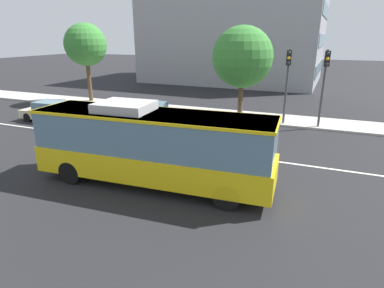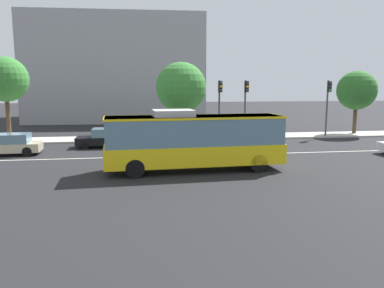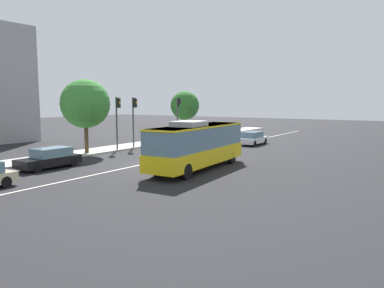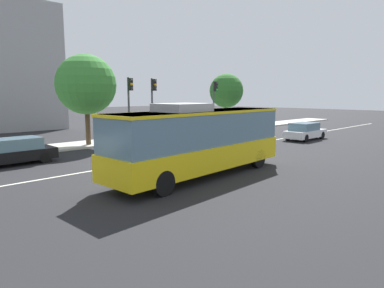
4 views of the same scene
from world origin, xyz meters
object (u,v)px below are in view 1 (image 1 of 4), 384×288
object	(u,v)px
sedan_black	(146,112)
street_tree_kerbside_centre	(86,45)
traffic_light_near_corner	(325,76)
street_tree_kerbside_right	(242,57)
sedan_beige	(52,111)
traffic_light_mid_block	(288,74)
transit_bus	(152,144)

from	to	relation	value
sedan_black	street_tree_kerbside_centre	xyz separation A→B (m)	(-8.61, 4.48, 4.52)
traffic_light_near_corner	street_tree_kerbside_right	xyz separation A→B (m)	(-5.64, 0.71, 1.00)
sedan_beige	traffic_light_near_corner	bearing A→B (deg)	-167.31
sedan_beige	street_tree_kerbside_right	distance (m)	14.52
street_tree_kerbside_right	street_tree_kerbside_centre	bearing A→B (deg)	175.54
sedan_beige	sedan_black	world-z (taller)	same
traffic_light_mid_block	street_tree_kerbside_right	bearing A→B (deg)	-104.73
sedan_black	transit_bus	bearing A→B (deg)	121.08
sedan_beige	street_tree_kerbside_right	xyz separation A→B (m)	(12.76, 5.77, 3.84)
sedan_beige	street_tree_kerbside_centre	bearing A→B (deg)	-76.16
traffic_light_mid_block	street_tree_kerbside_centre	size ratio (longest dim) A/B	0.73
sedan_black	traffic_light_near_corner	bearing A→B (deg)	-167.80
traffic_light_near_corner	street_tree_kerbside_right	world-z (taller)	street_tree_kerbside_right
street_tree_kerbside_centre	street_tree_kerbside_right	world-z (taller)	street_tree_kerbside_centre
sedan_black	street_tree_kerbside_right	xyz separation A→B (m)	(6.20, 3.33, 3.84)
sedan_beige	sedan_black	size ratio (longest dim) A/B	1.02
transit_bus	sedan_black	distance (m)	10.67
traffic_light_near_corner	street_tree_kerbside_centre	size ratio (longest dim) A/B	0.73
transit_bus	sedan_beige	world-z (taller)	transit_bus
traffic_light_mid_block	sedan_black	bearing A→B (deg)	-77.32
traffic_light_mid_block	street_tree_kerbside_centre	distance (m)	18.29
sedan_beige	traffic_light_near_corner	xyz separation A→B (m)	(18.39, 5.07, 2.84)
street_tree_kerbside_right	sedan_beige	bearing A→B (deg)	-155.65
street_tree_kerbside_centre	sedan_black	bearing A→B (deg)	-27.49
transit_bus	street_tree_kerbside_centre	bearing A→B (deg)	132.94
sedan_beige	sedan_black	xyz separation A→B (m)	(6.55, 2.45, 0.00)
sedan_black	traffic_light_mid_block	bearing A→B (deg)	-164.83
sedan_black	sedan_beige	bearing A→B (deg)	20.23
street_tree_kerbside_centre	street_tree_kerbside_right	distance (m)	14.88
transit_bus	sedan_black	bearing A→B (deg)	118.07
traffic_light_mid_block	street_tree_kerbside_right	distance (m)	3.52
sedan_beige	street_tree_kerbside_right	bearing A→B (deg)	-158.36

